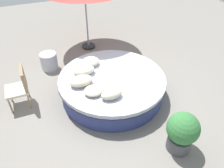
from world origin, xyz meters
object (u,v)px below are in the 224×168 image
at_px(round_bed, 112,85).
at_px(throw_pillow_0, 90,62).
at_px(throw_pillow_3, 94,91).
at_px(side_table, 49,61).
at_px(throw_pillow_2, 81,81).
at_px(throw_pillow_4, 111,94).
at_px(throw_pillow_1, 84,70).
at_px(patio_chair, 20,85).
at_px(planter, 182,132).

height_order(round_bed, throw_pillow_0, throw_pillow_0).
xyz_separation_m(throw_pillow_3, side_table, (0.65, -2.18, -0.37)).
height_order(round_bed, throw_pillow_2, throw_pillow_2).
xyz_separation_m(round_bed, throw_pillow_4, (0.30, 0.68, 0.36)).
relative_size(throw_pillow_0, throw_pillow_4, 0.99).
height_order(throw_pillow_1, throw_pillow_3, throw_pillow_1).
relative_size(patio_chair, planter, 1.10).
relative_size(throw_pillow_1, planter, 0.61).
bearing_deg(throw_pillow_4, side_table, -68.81).
xyz_separation_m(throw_pillow_1, planter, (-1.18, 2.37, -0.18)).
xyz_separation_m(throw_pillow_3, throw_pillow_4, (-0.30, 0.28, 0.03)).
bearing_deg(planter, throw_pillow_1, -63.58).
bearing_deg(round_bed, throw_pillow_2, 0.50).
bearing_deg(throw_pillow_3, patio_chair, -31.16).
distance_m(throw_pillow_2, side_table, 1.90).
relative_size(throw_pillow_2, planter, 0.60).
distance_m(throw_pillow_0, side_table, 1.49).
bearing_deg(throw_pillow_2, planter, 124.37).
bearing_deg(throw_pillow_3, throw_pillow_2, -66.23).
relative_size(throw_pillow_1, throw_pillow_4, 1.15).
bearing_deg(throw_pillow_3, side_table, -73.33).
xyz_separation_m(throw_pillow_4, side_table, (0.96, -2.47, -0.40)).
relative_size(throw_pillow_0, patio_chair, 0.47).
relative_size(throw_pillow_4, patio_chair, 0.48).
xyz_separation_m(throw_pillow_2, planter, (-1.36, 1.99, -0.18)).
distance_m(throw_pillow_0, patio_chair, 1.78).
bearing_deg(throw_pillow_2, round_bed, -179.50).
bearing_deg(patio_chair, throw_pillow_0, -82.85).
relative_size(round_bed, planter, 2.94).
bearing_deg(patio_chair, throw_pillow_2, -110.37).
height_order(throw_pillow_0, throw_pillow_3, throw_pillow_0).
bearing_deg(side_table, planter, 115.96).
height_order(throw_pillow_0, side_table, throw_pillow_0).
distance_m(round_bed, planter, 2.09).
xyz_separation_m(round_bed, side_table, (1.25, -1.79, -0.03)).
bearing_deg(throw_pillow_0, throw_pillow_2, 57.32).
bearing_deg(planter, patio_chair, -43.04).
bearing_deg(throw_pillow_0, round_bed, 114.49).
height_order(throw_pillow_4, planter, planter).
height_order(throw_pillow_1, throw_pillow_2, same).
bearing_deg(throw_pillow_2, side_table, -74.95).
distance_m(throw_pillow_3, side_table, 2.31).
height_order(throw_pillow_0, throw_pillow_1, throw_pillow_1).
bearing_deg(round_bed, throw_pillow_3, 33.50).
relative_size(throw_pillow_3, side_table, 0.89).
height_order(throw_pillow_2, planter, planter).
bearing_deg(round_bed, throw_pillow_1, -32.50).
bearing_deg(throw_pillow_3, throw_pillow_4, 136.79).
bearing_deg(throw_pillow_4, round_bed, -113.50).
xyz_separation_m(planter, side_table, (1.84, -3.78, -0.23)).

